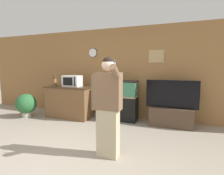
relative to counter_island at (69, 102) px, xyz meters
The scene contains 9 objects.
ground_plane 2.61m from the counter_island, 57.98° to the right, with size 18.00×18.00×0.00m, color gray.
wall_back_paneled 1.73m from the counter_island, 25.79° to the left, with size 10.00×0.08×2.60m.
counter_island is the anchor object (origin of this frame).
microwave 0.63m from the counter_island, 15.85° to the left, with size 0.50×0.33×0.32m.
knife_block 0.75m from the counter_island, behind, with size 0.12×0.09×0.32m.
aquarium_on_stand 1.50m from the counter_island, 11.59° to the left, with size 0.96×0.41×1.11m.
tv_on_stand 2.84m from the counter_island, ahead, with size 1.26×0.40×1.16m.
person_standing 2.58m from the counter_island, 41.58° to the right, with size 0.52×0.39×1.64m.
potted_plant 1.28m from the counter_island, 161.04° to the right, with size 0.58×0.58×0.69m.
Camera 1 is at (1.59, -2.07, 1.48)m, focal length 28.00 mm.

